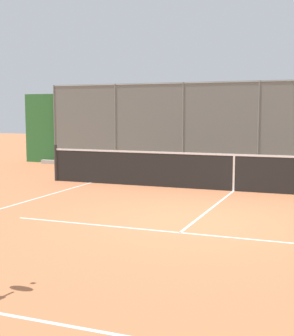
# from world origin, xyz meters

# --- Properties ---
(ground_plane) EXTENTS (60.00, 60.00, 0.00)m
(ground_plane) POSITION_xyz_m (0.00, 0.00, 0.00)
(ground_plane) COLOR #B76B42
(court_line_markings) EXTENTS (8.29, 8.47, 0.01)m
(court_line_markings) POSITION_xyz_m (0.00, 1.26, 0.00)
(court_line_markings) COLOR white
(court_line_markings) RESTS_ON ground
(fence_backdrop) EXTENTS (18.76, 1.37, 3.06)m
(fence_backdrop) POSITION_xyz_m (-0.00, -8.55, 1.36)
(fence_backdrop) COLOR slate
(fence_backdrop) RESTS_ON ground
(tennis_net) EXTENTS (10.65, 0.09, 1.07)m
(tennis_net) POSITION_xyz_m (0.00, -3.76, 0.49)
(tennis_net) COLOR #2D2D2D
(tennis_net) RESTS_ON ground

